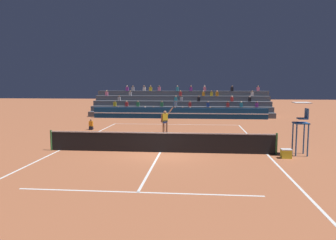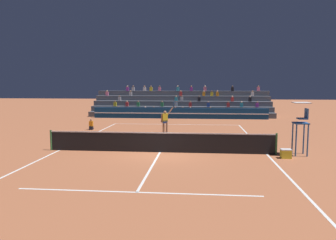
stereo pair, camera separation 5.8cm
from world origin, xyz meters
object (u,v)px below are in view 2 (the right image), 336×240
ball_kid_courtside (91,125)px  tennis_player (165,121)px  equipment_cooler (286,154)px  umpire_chair (302,121)px  tennis_ball (113,143)px

ball_kid_courtside → tennis_player: bearing=-18.9°
tennis_player → ball_kid_courtside: bearing=161.1°
equipment_cooler → ball_kid_courtside: bearing=145.3°
umpire_chair → tennis_ball: 10.71m
tennis_player → tennis_ball: 4.60m
umpire_chair → tennis_player: (-7.46, 5.87, -0.73)m
tennis_player → equipment_cooler: tennis_player is taller
tennis_ball → equipment_cooler: bearing=-18.6°
tennis_ball → umpire_chair: bearing=-13.0°
ball_kid_courtside → tennis_ball: (3.23, -5.57, -0.30)m
ball_kid_courtside → equipment_cooler: ball_kid_courtside is taller
ball_kid_courtside → tennis_ball: ball_kid_courtside is taller
ball_kid_courtside → equipment_cooler: (12.64, -8.74, -0.10)m
ball_kid_courtside → equipment_cooler: bearing=-34.7°
umpire_chair → ball_kid_courtside: umpire_chair is taller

